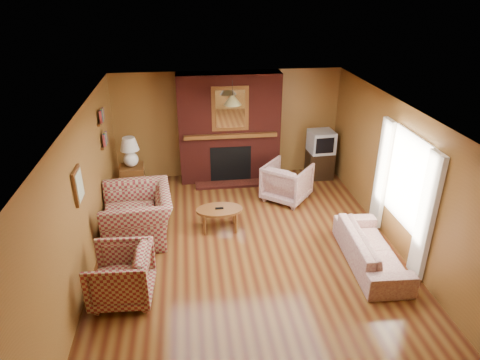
{
  "coord_description": "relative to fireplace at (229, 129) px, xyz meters",
  "views": [
    {
      "loc": [
        -0.9,
        -5.9,
        4.17
      ],
      "look_at": [
        -0.07,
        0.6,
        1.07
      ],
      "focal_mm": 32.0,
      "sensor_mm": 36.0,
      "label": 1
    }
  ],
  "objects": [
    {
      "name": "floor",
      "position": [
        0.0,
        -2.98,
        -1.18
      ],
      "size": [
        6.5,
        6.5,
        0.0
      ],
      "primitive_type": "plane",
      "color": "#461E0F",
      "rests_on": "ground"
    },
    {
      "name": "ceiling",
      "position": [
        0.0,
        -2.98,
        1.22
      ],
      "size": [
        6.5,
        6.5,
        0.0
      ],
      "primitive_type": "plane",
      "rotation": [
        3.14,
        0.0,
        0.0
      ],
      "color": "silver",
      "rests_on": "wall_back"
    },
    {
      "name": "wall_back",
      "position": [
        0.0,
        0.27,
        0.02
      ],
      "size": [
        6.5,
        0.0,
        6.5
      ],
      "primitive_type": "plane",
      "rotation": [
        1.57,
        0.0,
        0.0
      ],
      "color": "olive",
      "rests_on": "floor"
    },
    {
      "name": "wall_front",
      "position": [
        0.0,
        -6.23,
        0.02
      ],
      "size": [
        6.5,
        0.0,
        6.5
      ],
      "primitive_type": "plane",
      "rotation": [
        -1.57,
        0.0,
        0.0
      ],
      "color": "olive",
      "rests_on": "floor"
    },
    {
      "name": "wall_left",
      "position": [
        -2.5,
        -2.98,
        0.02
      ],
      "size": [
        0.0,
        6.5,
        6.5
      ],
      "primitive_type": "plane",
      "rotation": [
        1.57,
        0.0,
        1.57
      ],
      "color": "olive",
      "rests_on": "floor"
    },
    {
      "name": "wall_right",
      "position": [
        2.5,
        -2.98,
        0.02
      ],
      "size": [
        0.0,
        6.5,
        6.5
      ],
      "primitive_type": "plane",
      "rotation": [
        1.57,
        0.0,
        -1.57
      ],
      "color": "olive",
      "rests_on": "floor"
    },
    {
      "name": "fireplace",
      "position": [
        0.0,
        0.0,
        0.0
      ],
      "size": [
        2.2,
        0.82,
        2.4
      ],
      "color": "#4D1611",
      "rests_on": "floor"
    },
    {
      "name": "window_right",
      "position": [
        2.45,
        -3.18,
        -0.06
      ],
      "size": [
        0.1,
        1.85,
        2.0
      ],
      "color": "beige",
      "rests_on": "wall_right"
    },
    {
      "name": "bookshelf",
      "position": [
        -2.44,
        -1.08,
        0.48
      ],
      "size": [
        0.09,
        0.55,
        0.71
      ],
      "color": "brown",
      "rests_on": "wall_left"
    },
    {
      "name": "botanical_print",
      "position": [
        -2.47,
        -3.28,
        0.37
      ],
      "size": [
        0.05,
        0.4,
        0.5
      ],
      "color": "brown",
      "rests_on": "wall_left"
    },
    {
      "name": "pendant_light",
      "position": [
        0.0,
        -0.68,
        0.82
      ],
      "size": [
        0.36,
        0.36,
        0.48
      ],
      "color": "black",
      "rests_on": "ceiling"
    },
    {
      "name": "plaid_loveseat",
      "position": [
        -1.85,
        -2.24,
        -0.75
      ],
      "size": [
        1.29,
        1.45,
        0.87
      ],
      "primitive_type": "imported",
      "rotation": [
        0.0,
        0.0,
        -1.48
      ],
      "color": "maroon",
      "rests_on": "floor"
    },
    {
      "name": "plaid_armchair",
      "position": [
        -1.95,
        -3.86,
        -0.79
      ],
      "size": [
        0.91,
        0.89,
        0.79
      ],
      "primitive_type": "imported",
      "rotation": [
        0.0,
        0.0,
        -1.62
      ],
      "color": "maroon",
      "rests_on": "floor"
    },
    {
      "name": "floral_sofa",
      "position": [
        1.9,
        -3.52,
        -0.91
      ],
      "size": [
        0.81,
        1.88,
        0.54
      ],
      "primitive_type": "imported",
      "rotation": [
        0.0,
        0.0,
        1.52
      ],
      "color": "beige",
      "rests_on": "floor"
    },
    {
      "name": "floral_armchair",
      "position": [
        1.06,
        -1.18,
        -0.79
      ],
      "size": [
        1.19,
        1.2,
        0.78
      ],
      "primitive_type": "imported",
      "rotation": [
        0.0,
        0.0,
        2.45
      ],
      "color": "beige",
      "rests_on": "floor"
    },
    {
      "name": "coffee_table",
      "position": [
        -0.42,
        -2.18,
        -0.82
      ],
      "size": [
        0.84,
        0.52,
        0.44
      ],
      "color": "brown",
      "rests_on": "floor"
    },
    {
      "name": "side_table",
      "position": [
        -2.1,
        -0.53,
        -0.86
      ],
      "size": [
        0.51,
        0.51,
        0.64
      ],
      "primitive_type": "cube",
      "rotation": [
        0.0,
        0.0,
        0.07
      ],
      "color": "brown",
      "rests_on": "floor"
    },
    {
      "name": "table_lamp",
      "position": [
        -2.1,
        -0.53,
        -0.19
      ],
      "size": [
        0.38,
        0.38,
        0.63
      ],
      "color": "white",
      "rests_on": "side_table"
    },
    {
      "name": "tv_stand",
      "position": [
        2.05,
        -0.18,
        -0.87
      ],
      "size": [
        0.58,
        0.53,
        0.62
      ],
      "primitive_type": "cube",
      "rotation": [
        0.0,
        0.0,
        -0.03
      ],
      "color": "black",
      "rests_on": "floor"
    },
    {
      "name": "crt_tv",
      "position": [
        2.05,
        -0.19,
        -0.32
      ],
      "size": [
        0.56,
        0.56,
        0.49
      ],
      "color": "#B0B2B8",
      "rests_on": "tv_stand"
    }
  ]
}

